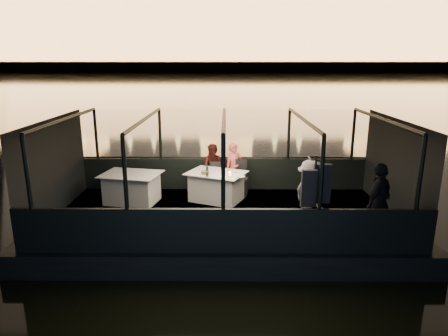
{
  "coord_description": "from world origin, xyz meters",
  "views": [
    {
      "loc": [
        0.06,
        -9.01,
        4.06
      ],
      "look_at": [
        0.0,
        0.4,
        1.55
      ],
      "focal_mm": 32.0,
      "sensor_mm": 36.0,
      "label": 1
    }
  ],
  "objects_px": {
    "coat_stand": "(313,203)",
    "passenger_dark": "(378,202)",
    "dining_table_central": "(216,186)",
    "chair_port_right": "(239,179)",
    "person_man_maroon": "(214,166)",
    "dining_table_aft": "(132,188)",
    "person_woman_coral": "(234,166)",
    "wine_bottle": "(207,171)",
    "chair_port_left": "(217,179)",
    "passenger_stripe": "(310,193)"
  },
  "relations": [
    {
      "from": "passenger_stripe",
      "to": "wine_bottle",
      "type": "height_order",
      "value": "passenger_stripe"
    },
    {
      "from": "coat_stand",
      "to": "passenger_dark",
      "type": "xyz_separation_m",
      "value": [
        1.35,
        0.24,
        -0.05
      ]
    },
    {
      "from": "dining_table_central",
      "to": "chair_port_left",
      "type": "height_order",
      "value": "chair_port_left"
    },
    {
      "from": "person_man_maroon",
      "to": "wine_bottle",
      "type": "height_order",
      "value": "person_man_maroon"
    },
    {
      "from": "passenger_stripe",
      "to": "wine_bottle",
      "type": "distance_m",
      "value": 2.74
    },
    {
      "from": "dining_table_central",
      "to": "person_man_maroon",
      "type": "relative_size",
      "value": 1.06
    },
    {
      "from": "coat_stand",
      "to": "passenger_dark",
      "type": "distance_m",
      "value": 1.37
    },
    {
      "from": "coat_stand",
      "to": "person_woman_coral",
      "type": "relative_size",
      "value": 1.34
    },
    {
      "from": "chair_port_right",
      "to": "passenger_dark",
      "type": "relative_size",
      "value": 0.57
    },
    {
      "from": "dining_table_central",
      "to": "passenger_dark",
      "type": "height_order",
      "value": "passenger_dark"
    },
    {
      "from": "dining_table_central",
      "to": "dining_table_aft",
      "type": "xyz_separation_m",
      "value": [
        -2.19,
        -0.16,
        0.0
      ]
    },
    {
      "from": "dining_table_aft",
      "to": "person_woman_coral",
      "type": "distance_m",
      "value": 2.84
    },
    {
      "from": "coat_stand",
      "to": "person_woman_coral",
      "type": "distance_m",
      "value": 3.74
    },
    {
      "from": "dining_table_aft",
      "to": "person_man_maroon",
      "type": "distance_m",
      "value": 2.31
    },
    {
      "from": "coat_stand",
      "to": "passenger_stripe",
      "type": "bearing_deg",
      "value": 82.94
    },
    {
      "from": "dining_table_central",
      "to": "chair_port_right",
      "type": "xyz_separation_m",
      "value": [
        0.62,
        0.45,
        0.06
      ]
    },
    {
      "from": "dining_table_central",
      "to": "coat_stand",
      "type": "xyz_separation_m",
      "value": [
        1.96,
        -2.71,
        0.51
      ]
    },
    {
      "from": "chair_port_right",
      "to": "person_man_maroon",
      "type": "height_order",
      "value": "person_man_maroon"
    },
    {
      "from": "dining_table_central",
      "to": "chair_port_right",
      "type": "relative_size",
      "value": 1.54
    },
    {
      "from": "passenger_dark",
      "to": "wine_bottle",
      "type": "relative_size",
      "value": 5.42
    },
    {
      "from": "person_woman_coral",
      "to": "chair_port_left",
      "type": "bearing_deg",
      "value": -173.45
    },
    {
      "from": "chair_port_left",
      "to": "passenger_dark",
      "type": "xyz_separation_m",
      "value": [
        3.29,
        -2.92,
        0.4
      ]
    },
    {
      "from": "dining_table_aft",
      "to": "chair_port_right",
      "type": "height_order",
      "value": "chair_port_right"
    },
    {
      "from": "dining_table_aft",
      "to": "passenger_dark",
      "type": "xyz_separation_m",
      "value": [
        5.5,
        -2.31,
        0.47
      ]
    },
    {
      "from": "person_woman_coral",
      "to": "wine_bottle",
      "type": "xyz_separation_m",
      "value": [
        -0.7,
        -1.1,
        0.17
      ]
    },
    {
      "from": "person_man_maroon",
      "to": "passenger_dark",
      "type": "xyz_separation_m",
      "value": [
        3.4,
        -3.19,
        0.1
      ]
    },
    {
      "from": "dining_table_central",
      "to": "person_woman_coral",
      "type": "distance_m",
      "value": 0.94
    },
    {
      "from": "chair_port_right",
      "to": "wine_bottle",
      "type": "xyz_separation_m",
      "value": [
        -0.83,
        -0.83,
        0.47
      ]
    },
    {
      "from": "person_man_maroon",
      "to": "passenger_dark",
      "type": "distance_m",
      "value": 4.66
    },
    {
      "from": "chair_port_left",
      "to": "person_man_maroon",
      "type": "distance_m",
      "value": 0.42
    },
    {
      "from": "dining_table_aft",
      "to": "coat_stand",
      "type": "height_order",
      "value": "coat_stand"
    },
    {
      "from": "dining_table_central",
      "to": "coat_stand",
      "type": "bearing_deg",
      "value": -54.16
    },
    {
      "from": "passenger_stripe",
      "to": "dining_table_central",
      "type": "bearing_deg",
      "value": 28.88
    },
    {
      "from": "passenger_dark",
      "to": "passenger_stripe",
      "type": "bearing_deg",
      "value": -71.14
    },
    {
      "from": "dining_table_central",
      "to": "chair_port_left",
      "type": "relative_size",
      "value": 1.64
    },
    {
      "from": "coat_stand",
      "to": "person_woman_coral",
      "type": "height_order",
      "value": "coat_stand"
    },
    {
      "from": "passenger_dark",
      "to": "person_man_maroon",
      "type": "bearing_deg",
      "value": -90.0
    },
    {
      "from": "passenger_stripe",
      "to": "person_woman_coral",
      "type": "bearing_deg",
      "value": 12.7
    },
    {
      "from": "dining_table_central",
      "to": "dining_table_aft",
      "type": "relative_size",
      "value": 0.99
    },
    {
      "from": "chair_port_right",
      "to": "person_woman_coral",
      "type": "height_order",
      "value": "person_woman_coral"
    },
    {
      "from": "dining_table_aft",
      "to": "passenger_dark",
      "type": "distance_m",
      "value": 5.99
    },
    {
      "from": "dining_table_aft",
      "to": "passenger_stripe",
      "type": "relative_size",
      "value": 0.93
    },
    {
      "from": "chair_port_left",
      "to": "dining_table_central",
      "type": "bearing_deg",
      "value": -96.79
    },
    {
      "from": "person_man_maroon",
      "to": "person_woman_coral",
      "type": "bearing_deg",
      "value": 11.83
    },
    {
      "from": "dining_table_aft",
      "to": "person_woman_coral",
      "type": "xyz_separation_m",
      "value": [
        2.67,
        0.88,
        0.36
      ]
    },
    {
      "from": "chair_port_right",
      "to": "person_woman_coral",
      "type": "bearing_deg",
      "value": 128.08
    },
    {
      "from": "person_man_maroon",
      "to": "wine_bottle",
      "type": "bearing_deg",
      "value": -84.93
    },
    {
      "from": "chair_port_right",
      "to": "wine_bottle",
      "type": "relative_size",
      "value": 3.08
    },
    {
      "from": "passenger_dark",
      "to": "chair_port_left",
      "type": "bearing_deg",
      "value": -88.41
    },
    {
      "from": "person_man_maroon",
      "to": "dining_table_aft",
      "type": "bearing_deg",
      "value": -145.54
    }
  ]
}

